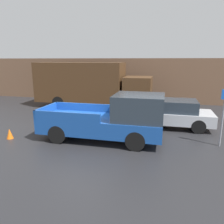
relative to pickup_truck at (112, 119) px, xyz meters
The scene contains 8 objects.
ground_plane 2.19m from the pickup_truck, 166.17° to the left, with size 60.00×60.00×0.00m, color #232326.
building_wall 9.76m from the pickup_truck, 101.27° to the left, with size 28.00×0.15×3.67m.
pickup_truck is the anchor object (origin of this frame).
car 3.78m from the pickup_truck, 46.36° to the left, with size 4.30×1.88×1.48m.
delivery_truck 7.40m from the pickup_truck, 117.45° to the left, with size 8.62×2.40×3.35m.
parking_sign 4.59m from the pickup_truck, ahead, with size 0.30×0.07×2.49m.
newspaper_box 11.79m from the pickup_truck, 128.58° to the left, with size 0.45×0.40×1.03m.
traffic_cone 4.77m from the pickup_truck, 168.81° to the right, with size 0.30×0.30×0.47m.
Camera 1 is at (4.10, -9.50, 3.53)m, focal length 35.00 mm.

